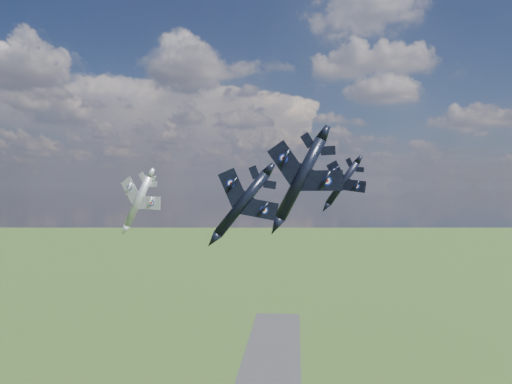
# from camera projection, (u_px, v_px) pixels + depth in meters

# --- Properties ---
(jet_lead_navy) EXTENTS (11.50, 16.53, 9.98)m
(jet_lead_navy) POSITION_uv_depth(u_px,v_px,m) (242.00, 204.00, 76.85)
(jet_lead_navy) COLOR black
(jet_right_navy) EXTENTS (13.01, 16.50, 7.81)m
(jet_right_navy) POSITION_uv_depth(u_px,v_px,m) (300.00, 179.00, 61.47)
(jet_right_navy) COLOR black
(jet_high_navy) EXTENTS (14.41, 16.99, 8.40)m
(jet_high_navy) POSITION_uv_depth(u_px,v_px,m) (342.00, 183.00, 104.29)
(jet_high_navy) COLOR black
(jet_left_silver) EXTENTS (14.22, 16.61, 7.46)m
(jet_left_silver) POSITION_uv_depth(u_px,v_px,m) (138.00, 201.00, 90.52)
(jet_left_silver) COLOR #A2A4AC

